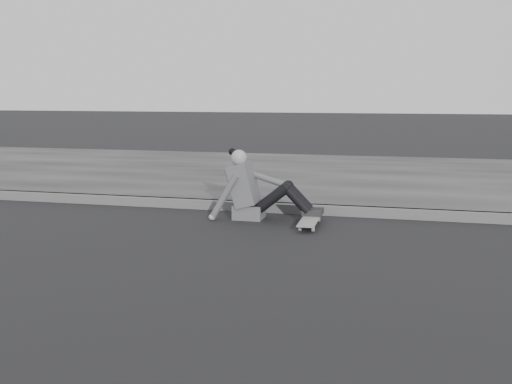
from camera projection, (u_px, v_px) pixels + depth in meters
The scene contains 5 objects.
ground at pixel (308, 277), 4.86m from camera, with size 80.00×80.00×0.00m, color black.
curb at pixel (336, 210), 7.33m from camera, with size 24.00×0.16×0.12m, color #525252.
sidewalk at pixel (352, 177), 10.22m from camera, with size 24.00×6.00×0.12m, color #343434.
skateboard at pixel (310, 220), 6.71m from camera, with size 0.20×0.78×0.09m.
seated_woman at pixel (254, 190), 7.06m from camera, with size 1.38×0.46×0.88m.
Camera 1 is at (0.64, -4.64, 1.56)m, focal length 40.00 mm.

